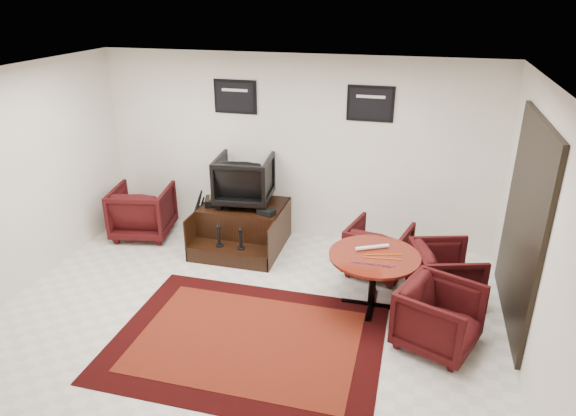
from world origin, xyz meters
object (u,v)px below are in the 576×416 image
object	(u,v)px
shine_podium	(243,227)
meeting_table	(374,261)
table_chair_corner	(440,314)
table_chair_window	(446,271)
armchair_side	(143,209)
shine_chair	(244,177)
table_chair_back	(378,247)

from	to	relation	value
shine_podium	meeting_table	bearing A→B (deg)	-29.32
shine_podium	table_chair_corner	distance (m)	3.36
table_chair_window	shine_podium	bearing A→B (deg)	58.27
armchair_side	meeting_table	size ratio (longest dim) A/B	0.82
shine_podium	meeting_table	size ratio (longest dim) A/B	1.17
armchair_side	table_chair_corner	distance (m)	4.80
shine_chair	meeting_table	xyz separation A→B (m)	(2.08, -1.30, -0.43)
armchair_side	table_chair_window	world-z (taller)	armchair_side
meeting_table	table_chair_window	xyz separation A→B (m)	(0.86, 0.39, -0.23)
shine_chair	table_chair_corner	bearing A→B (deg)	140.68
shine_chair	meeting_table	size ratio (longest dim) A/B	0.76
meeting_table	table_chair_back	size ratio (longest dim) A/B	1.37
armchair_side	meeting_table	world-z (taller)	armchair_side
table_chair_back	table_chair_window	world-z (taller)	table_chair_window
armchair_side	table_chair_corner	size ratio (longest dim) A/B	1.11
meeting_table	table_chair_window	size ratio (longest dim) A/B	1.37
table_chair_window	armchair_side	bearing A→B (deg)	64.22
table_chair_back	table_chair_corner	world-z (taller)	table_chair_corner
shine_podium	armchair_side	xyz separation A→B (m)	(-1.64, -0.06, 0.15)
table_chair_back	table_chair_corner	xyz separation A→B (m)	(0.79, -1.44, 0.01)
table_chair_corner	meeting_table	bearing A→B (deg)	74.30
armchair_side	table_chair_corner	bearing A→B (deg)	148.72
shine_podium	shine_chair	size ratio (longest dim) A/B	1.55
meeting_table	shine_podium	bearing A→B (deg)	150.68
shine_podium	table_chair_back	world-z (taller)	table_chair_back
meeting_table	table_chair_corner	bearing A→B (deg)	-37.67
table_chair_back	table_chair_corner	size ratio (longest dim) A/B	0.98
table_chair_back	table_chair_window	size ratio (longest dim) A/B	1.00
shine_podium	armchair_side	distance (m)	1.65
armchair_side	meeting_table	xyz separation A→B (m)	(3.72, -1.10, 0.18)
shine_podium	meeting_table	world-z (taller)	meeting_table
table_chair_back	shine_chair	bearing A→B (deg)	1.92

